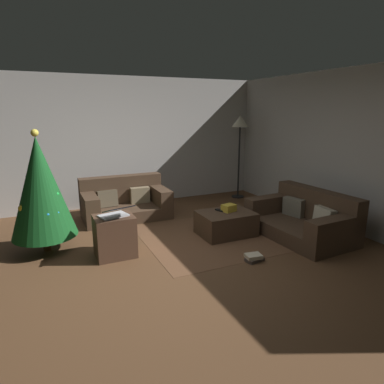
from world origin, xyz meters
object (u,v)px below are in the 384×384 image
(side_table, at_px, (115,236))
(couch_left, at_px, (125,202))
(christmas_tree, at_px, (41,188))
(ottoman, at_px, (226,223))
(gift_box, at_px, (229,208))
(book_stack, at_px, (254,258))
(couch_right, at_px, (304,219))
(corner_lamp, at_px, (240,128))
(laptop, at_px, (115,213))
(tv_remote, at_px, (220,210))

(side_table, bearing_deg, couch_left, 71.99)
(christmas_tree, distance_m, side_table, 1.21)
(ottoman, bearing_deg, couch_left, 127.34)
(gift_box, distance_m, book_stack, 1.12)
(couch_right, bearing_deg, couch_left, 44.22)
(side_table, xyz_separation_m, corner_lamp, (3.23, 2.00, 1.28))
(christmas_tree, bearing_deg, couch_right, -16.16)
(couch_right, bearing_deg, side_table, 77.48)
(side_table, height_order, book_stack, side_table)
(side_table, distance_m, laptop, 0.35)
(corner_lamp, bearing_deg, couch_left, -173.25)
(couch_right, distance_m, corner_lamp, 2.83)
(tv_remote, xyz_separation_m, side_table, (-1.72, -0.17, -0.10))
(christmas_tree, relative_size, book_stack, 6.46)
(book_stack, bearing_deg, tv_remote, 84.96)
(couch_left, bearing_deg, corner_lamp, -173.39)
(ottoman, distance_m, tv_remote, 0.23)
(gift_box, height_order, christmas_tree, christmas_tree)
(laptop, xyz_separation_m, corner_lamp, (3.22, 2.06, 0.93))
(tv_remote, bearing_deg, gift_box, -49.55)
(couch_right, xyz_separation_m, corner_lamp, (0.35, 2.49, 1.29))
(side_table, bearing_deg, book_stack, -30.10)
(couch_right, distance_m, christmas_tree, 3.94)
(ottoman, xyz_separation_m, christmas_tree, (-2.63, 0.53, 0.73))
(tv_remote, bearing_deg, book_stack, -112.42)
(tv_remote, relative_size, side_table, 0.28)
(couch_left, height_order, corner_lamp, corner_lamp)
(gift_box, height_order, corner_lamp, corner_lamp)
(laptop, bearing_deg, ottoman, 4.07)
(couch_right, relative_size, book_stack, 6.17)
(couch_right, xyz_separation_m, side_table, (-2.89, 0.49, 0.02))
(couch_left, xyz_separation_m, book_stack, (1.08, -2.62, -0.23))
(tv_remote, height_order, christmas_tree, christmas_tree)
(couch_left, bearing_deg, ottoman, 127.20)
(tv_remote, distance_m, christmas_tree, 2.66)
(tv_remote, distance_m, side_table, 1.73)
(couch_right, relative_size, side_table, 2.88)
(gift_box, bearing_deg, corner_lamp, 53.95)
(tv_remote, xyz_separation_m, book_stack, (-0.10, -1.11, -0.33))
(couch_left, height_order, couch_right, couch_left)
(gift_box, distance_m, laptop, 1.85)
(couch_left, height_order, gift_box, couch_left)
(gift_box, bearing_deg, laptop, -175.13)
(couch_left, relative_size, side_table, 2.72)
(tv_remote, bearing_deg, side_table, 168.32)
(book_stack, bearing_deg, side_table, 149.90)
(ottoman, height_order, tv_remote, tv_remote)
(couch_left, relative_size, corner_lamp, 0.84)
(side_table, bearing_deg, tv_remote, 5.70)
(couch_right, distance_m, gift_box, 1.20)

